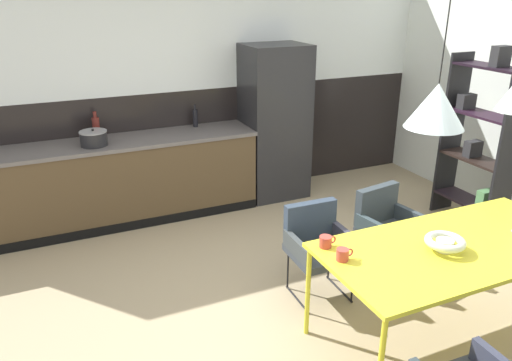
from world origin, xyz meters
TOP-DOWN VIEW (x-y plane):
  - ground_plane at (0.00, 0.00)m, footprint 7.90×7.90m
  - back_wall_splashback_dark at (0.00, 2.80)m, footprint 6.08×0.12m
  - back_wall_panel_upper at (0.00, 2.80)m, footprint 6.08×0.12m
  - kitchen_counter at (-1.22, 2.44)m, footprint 3.36×0.63m
  - refrigerator_column at (0.82, 2.44)m, footprint 0.72×0.60m
  - dining_table at (0.81, -0.51)m, footprint 1.96×0.93m
  - armchair_far_side at (0.94, 0.42)m, footprint 0.55×0.54m
  - armchair_corner_seat at (0.21, 0.38)m, footprint 0.50×0.48m
  - fruit_bowl at (0.66, -0.53)m, footprint 0.27×0.27m
  - mug_wide_latte at (-0.04, -0.36)m, footprint 0.12×0.08m
  - mug_white_ceramic at (-0.05, -0.16)m, footprint 0.13×0.09m
  - cooking_pot at (-1.26, 2.36)m, footprint 0.27×0.27m
  - bottle_vinegar_dark at (-1.19, 2.63)m, footprint 0.08×0.08m
  - bottle_spice_small at (-0.10, 2.63)m, footprint 0.06×0.06m
  - open_shelf_unit at (2.41, 0.85)m, footprint 0.30×0.79m
  - pendant_lamp_over_table_near at (0.42, -0.53)m, footprint 0.35×0.35m

SIDE VIEW (x-z plane):
  - ground_plane at x=0.00m, z-range 0.00..0.00m
  - kitchen_counter at x=-1.22m, z-range 0.00..0.92m
  - armchair_corner_seat at x=0.21m, z-range 0.10..0.88m
  - armchair_far_side at x=0.94m, z-range 0.11..0.88m
  - back_wall_splashback_dark at x=0.00m, z-range 0.00..1.32m
  - dining_table at x=0.81m, z-range 0.34..1.09m
  - mug_white_ceramic at x=-0.05m, z-range 0.76..0.84m
  - mug_wide_latte at x=-0.04m, z-range 0.76..0.84m
  - fruit_bowl at x=0.66m, z-range 0.77..0.86m
  - refrigerator_column at x=0.82m, z-range 0.00..1.82m
  - open_shelf_unit at x=2.41m, z-range 0.00..1.90m
  - cooking_pot at x=-1.26m, z-range 0.90..1.08m
  - bottle_spice_small at x=-0.10m, z-range 0.89..1.15m
  - bottle_vinegar_dark at x=-1.19m, z-range 0.89..1.18m
  - pendant_lamp_over_table_near at x=0.42m, z-range 1.31..2.24m
  - back_wall_panel_upper at x=0.00m, z-range 1.32..2.63m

